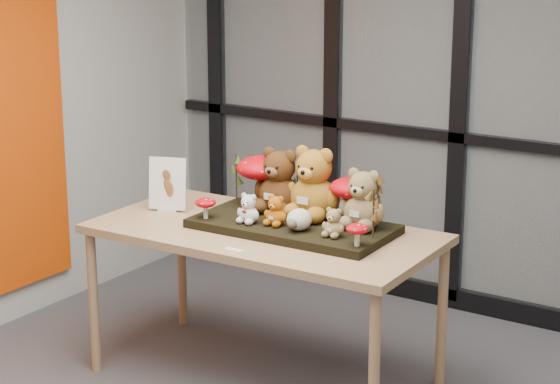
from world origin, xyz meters
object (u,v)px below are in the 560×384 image
Objects in this scene: bear_white_bow at (249,207)px; bear_tan_back at (363,196)px; bear_brown_medium at (280,177)px; plush_cream_hedgehog at (299,219)px; bear_pooh_yellow at (314,179)px; mushroom_front_right at (357,234)px; mushroom_back_right at (352,198)px; mushroom_front_left at (206,207)px; diorama_tray at (293,226)px; display_table at (264,242)px; mushroom_back_left at (262,179)px; sign_holder at (167,187)px; bear_small_yellow at (276,209)px; bear_beige_small at (334,221)px.

bear_tan_back is at bearing 23.41° from bear_white_bow.
bear_brown_medium is 3.08× the size of plush_cream_hedgehog.
bear_pooh_yellow reaches higher than mushroom_front_right.
mushroom_back_right reaches higher than mushroom_front_left.
plush_cream_hedgehog is at bearing -46.92° from diorama_tray.
mushroom_back_right is (0.36, 0.23, 0.23)m from display_table.
bear_brown_medium is at bearing 140.83° from diorama_tray.
diorama_tray reaches higher than display_table.
bear_brown_medium is at bearing 98.41° from display_table.
bear_white_bow is 1.40× the size of mushroom_front_right.
mushroom_front_right is at bearing -68.05° from bear_tan_back.
mushroom_front_left is (-0.11, -0.34, -0.09)m from mushroom_back_left.
bear_white_bow is 1.41× the size of mushroom_front_left.
bear_brown_medium is 0.68m from mushroom_front_right.
bear_tan_back is 1.12× the size of sign_holder.
bear_pooh_yellow reaches higher than mushroom_back_left.
bear_pooh_yellow is 0.29m from bear_tan_back.
mushroom_front_right reaches higher than display_table.
bear_white_bow is at bearing -131.57° from bear_pooh_yellow.
bear_white_bow is at bearing -164.24° from bear_small_yellow.
mushroom_back_right is at bearing 123.23° from mushroom_front_right.
bear_tan_back is at bearing -3.15° from bear_brown_medium.
mushroom_front_left is (-0.68, -0.09, -0.02)m from bear_beige_small.
mushroom_back_right is at bearing 28.41° from mushroom_front_left.
bear_white_bow is at bearing -95.50° from bear_brown_medium.
mushroom_back_left is (-0.62, 0.04, -0.01)m from bear_tan_back.
plush_cream_hedgehog is 0.40× the size of mushroom_back_left.
bear_tan_back reaches higher than bear_white_bow.
mushroom_front_right is at bearing -21.00° from diorama_tray.
bear_brown_medium is 0.26m from bear_small_yellow.
sign_holder reaches higher than mushroom_front_left.
mushroom_front_left is at bearing -173.97° from bear_beige_small.
mushroom_front_left is at bearing -167.36° from bear_white_bow.
bear_small_yellow is 0.49m from mushroom_front_right.
diorama_tray is (0.13, 0.07, 0.09)m from display_table.
mushroom_back_right is 0.87× the size of sign_holder.
bear_white_bow is 0.62m from mushroom_front_right.
bear_pooh_yellow reaches higher than sign_holder.
bear_white_bow is at bearing 14.51° from mushroom_front_left.
bear_brown_medium is at bearing 152.61° from bear_beige_small.
bear_pooh_yellow is at bearing 71.88° from diorama_tray.
bear_beige_small is at bearing -79.95° from mushroom_back_right.
sign_holder is at bearing 172.12° from bear_white_bow.
sign_holder is at bearing 178.13° from display_table.
bear_tan_back is 1.08m from sign_holder.
diorama_tray is at bearing -16.09° from sign_holder.
mushroom_front_right is at bearing -56.77° from mushroom_back_right.
bear_small_yellow is at bearing -44.09° from mushroom_back_left.
mushroom_back_right is at bearing 3.59° from bear_brown_medium.
mushroom_front_right is at bearing -9.93° from bear_small_yellow.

